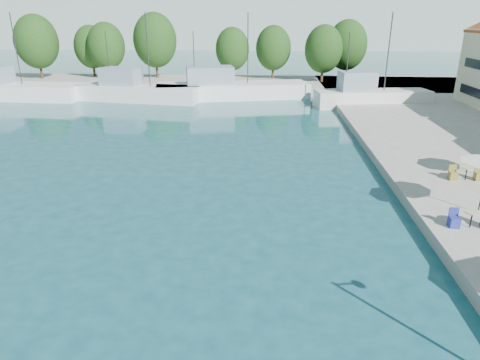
# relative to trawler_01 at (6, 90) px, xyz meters

# --- Properties ---
(quay_far) EXTENTS (90.00, 16.00, 0.60)m
(quay_far) POSITION_rel_trawler_01_xyz_m (24.94, 12.19, -0.77)
(quay_far) COLOR gray
(quay_far) RESTS_ON ground
(hill_west) EXTENTS (180.00, 40.00, 16.00)m
(hill_west) POSITION_rel_trawler_01_xyz_m (2.94, 105.19, 6.93)
(hill_west) COLOR #98A699
(hill_west) RESTS_ON ground
(hill_east) EXTENTS (140.00, 40.00, 12.00)m
(hill_east) POSITION_rel_trawler_01_xyz_m (72.94, 125.19, 4.93)
(hill_east) COLOR #98A699
(hill_east) RESTS_ON ground
(trawler_01) EXTENTS (17.99, 5.41, 10.20)m
(trawler_01) POSITION_rel_trawler_01_xyz_m (0.00, 0.00, 0.00)
(trawler_01) COLOR white
(trawler_01) RESTS_ON ground
(trawler_02) EXTENTS (14.80, 5.88, 10.20)m
(trawler_02) POSITION_rel_trawler_01_xyz_m (16.15, -0.27, 0.00)
(trawler_02) COLOR silver
(trawler_02) RESTS_ON ground
(trawler_03) EXTENTS (18.86, 8.66, 10.20)m
(trawler_03) POSITION_rel_trawler_01_xyz_m (26.86, 2.22, -0.00)
(trawler_03) COLOR white
(trawler_03) RESTS_ON ground
(trawler_04) EXTENTS (12.74, 5.04, 10.20)m
(trawler_04) POSITION_rel_trawler_01_xyz_m (42.73, -2.07, 0.00)
(trawler_04) COLOR silver
(trawler_04) RESTS_ON ground
(tree_01) EXTENTS (6.24, 6.24, 9.23)m
(tree_01) POSITION_rel_trawler_01_xyz_m (-2.82, 14.04, 4.86)
(tree_01) COLOR #3F2B19
(tree_01) RESTS_ON quay_far
(tree_02) EXTENTS (5.20, 5.20, 7.69)m
(tree_02) POSITION_rel_trawler_01_xyz_m (4.14, 17.15, 3.97)
(tree_02) COLOR #3F2B19
(tree_02) RESTS_ON quay_far
(tree_03) EXTENTS (5.50, 5.50, 8.14)m
(tree_03) POSITION_rel_trawler_01_xyz_m (7.21, 15.25, 4.23)
(tree_03) COLOR #3F2B19
(tree_03) RESTS_ON quay_far
(tree_04) EXTENTS (6.41, 6.41, 9.49)m
(tree_04) POSITION_rel_trawler_01_xyz_m (14.44, 16.24, 5.01)
(tree_04) COLOR #3F2B19
(tree_04) RESTS_ON quay_far
(tree_05) EXTENTS (5.02, 5.02, 7.43)m
(tree_05) POSITION_rel_trawler_01_xyz_m (26.06, 16.27, 3.82)
(tree_05) COLOR #3F2B19
(tree_05) RESTS_ON quay_far
(tree_06) EXTENTS (5.19, 5.19, 7.69)m
(tree_06) POSITION_rel_trawler_01_xyz_m (32.17, 16.43, 3.97)
(tree_06) COLOR #3F2B19
(tree_06) RESTS_ON quay_far
(tree_07) EXTENTS (5.29, 5.29, 7.83)m
(tree_07) POSITION_rel_trawler_01_xyz_m (39.21, 13.34, 4.05)
(tree_07) COLOR #3F2B19
(tree_07) RESTS_ON quay_far
(tree_08) EXTENTS (5.74, 5.74, 8.50)m
(tree_08) POSITION_rel_trawler_01_xyz_m (42.89, 16.27, 4.44)
(tree_08) COLOR #3F2B19
(tree_08) RESTS_ON quay_far
(cafe_table_02) EXTENTS (1.82, 0.70, 0.76)m
(cafe_table_02) POSITION_rel_trawler_01_xyz_m (40.73, -32.62, -0.18)
(cafe_table_02) COLOR black
(cafe_table_02) RESTS_ON quay_right
(cafe_table_03) EXTENTS (1.82, 0.70, 0.76)m
(cafe_table_03) POSITION_rel_trawler_01_xyz_m (42.98, -26.60, -0.18)
(cafe_table_03) COLOR black
(cafe_table_03) RESTS_ON quay_right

